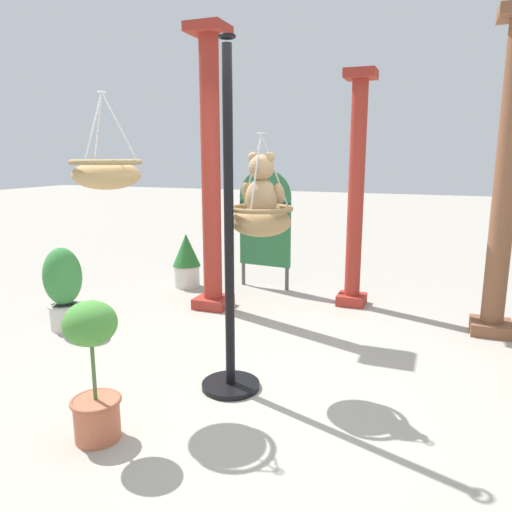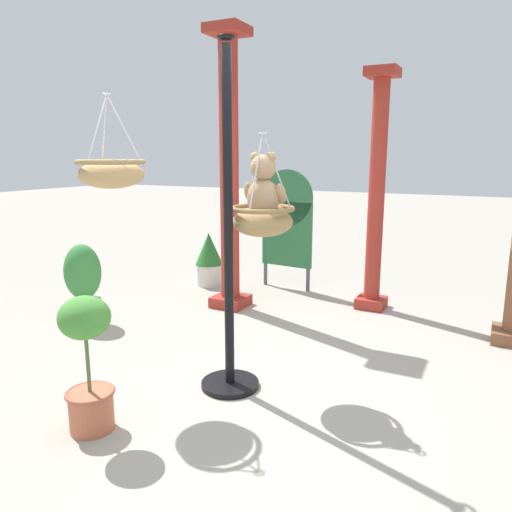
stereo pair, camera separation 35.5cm
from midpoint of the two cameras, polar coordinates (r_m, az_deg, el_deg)
The scene contains 11 objects.
ground_plane at distance 3.82m, azimuth 2.26°, elevation -15.29°, with size 40.00×40.00×0.00m, color #A8A093.
display_pole_central at distance 3.55m, azimuth -0.35°, elevation -3.69°, with size 0.44×0.44×2.52m.
hanging_basket_with_teddy at distance 3.62m, azimuth 3.58°, elevation 4.30°, with size 0.48×0.48×0.76m.
teddy_bear at distance 3.62m, azimuth 3.77°, elevation 7.72°, with size 0.34×0.29×0.49m.
hanging_basket_left_high at distance 3.65m, azimuth -14.00°, elevation 9.54°, with size 0.50×0.50×0.66m.
greenhouse_pillar_left at distance 5.46m, azimuth -1.28°, elevation 9.15°, with size 0.40×0.40×3.08m.
greenhouse_pillar_right at distance 5.62m, azimuth 15.75°, elevation 6.62°, with size 0.34×0.34×2.65m.
potted_plant_fern_front at distance 6.55m, azimuth -4.00°, elevation -0.31°, with size 0.37×0.37×0.72m.
potted_plant_flowering_red at distance 5.31m, azimuth -17.87°, elevation -2.91°, with size 0.38×0.38×0.84m.
potted_plant_bushy_green at distance 3.23m, azimuth -16.19°, elevation -11.85°, with size 0.32×0.32×0.89m.
display_sign_board at distance 6.34m, azimuth 5.26°, elevation 4.29°, with size 0.72×0.11×1.56m.
Camera 2 is at (1.57, -3.03, 1.74)m, focal length 34.02 mm.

